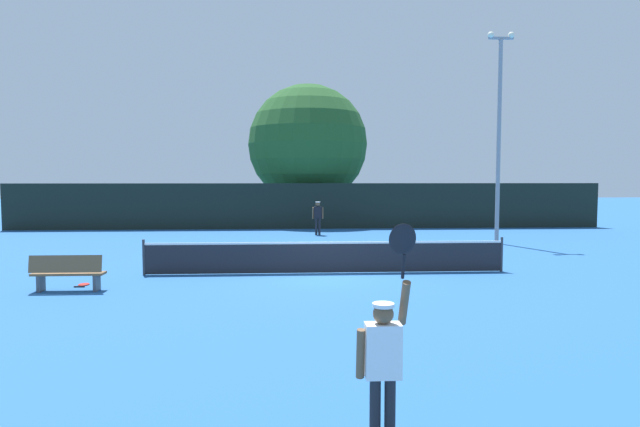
{
  "coord_description": "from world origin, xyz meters",
  "views": [
    {
      "loc": [
        -1.11,
        -16.11,
        2.9
      ],
      "look_at": [
        -0.04,
        2.58,
        1.65
      ],
      "focal_mm": 30.06,
      "sensor_mm": 36.0,
      "label": 1
    }
  ],
  "objects_px": {
    "light_pole": "(499,126)",
    "large_tree": "(308,144)",
    "parked_car_near": "(198,207)",
    "courtside_bench": "(68,273)",
    "spare_racket": "(83,284)",
    "player_receiving": "(318,214)",
    "player_serving": "(384,353)",
    "tennis_ball": "(410,268)"
  },
  "relations": [
    {
      "from": "player_receiving",
      "to": "light_pole",
      "type": "height_order",
      "value": "light_pole"
    },
    {
      "from": "player_receiving",
      "to": "large_tree",
      "type": "height_order",
      "value": "large_tree"
    },
    {
      "from": "large_tree",
      "to": "parked_car_near",
      "type": "bearing_deg",
      "value": 150.34
    },
    {
      "from": "spare_racket",
      "to": "player_serving",
      "type": "bearing_deg",
      "value": -54.26
    },
    {
      "from": "player_receiving",
      "to": "tennis_ball",
      "type": "relative_size",
      "value": 24.97
    },
    {
      "from": "player_receiving",
      "to": "spare_racket",
      "type": "bearing_deg",
      "value": 60.41
    },
    {
      "from": "courtside_bench",
      "to": "spare_racket",
      "type": "bearing_deg",
      "value": 83.93
    },
    {
      "from": "player_serving",
      "to": "player_receiving",
      "type": "bearing_deg",
      "value": 88.81
    },
    {
      "from": "spare_racket",
      "to": "tennis_ball",
      "type": "bearing_deg",
      "value": 12.34
    },
    {
      "from": "player_receiving",
      "to": "courtside_bench",
      "type": "relative_size",
      "value": 0.94
    },
    {
      "from": "spare_racket",
      "to": "large_tree",
      "type": "height_order",
      "value": "large_tree"
    },
    {
      "from": "player_receiving",
      "to": "parked_car_near",
      "type": "relative_size",
      "value": 0.4
    },
    {
      "from": "courtside_bench",
      "to": "tennis_ball",
      "type": "bearing_deg",
      "value": 16.71
    },
    {
      "from": "spare_racket",
      "to": "light_pole",
      "type": "distance_m",
      "value": 17.75
    },
    {
      "from": "player_receiving",
      "to": "large_tree",
      "type": "xyz_separation_m",
      "value": [
        -0.24,
        7.34,
        3.99
      ]
    },
    {
      "from": "player_receiving",
      "to": "courtside_bench",
      "type": "height_order",
      "value": "player_receiving"
    },
    {
      "from": "player_serving",
      "to": "spare_racket",
      "type": "height_order",
      "value": "player_serving"
    },
    {
      "from": "player_serving",
      "to": "courtside_bench",
      "type": "height_order",
      "value": "player_serving"
    },
    {
      "from": "spare_racket",
      "to": "player_receiving",
      "type": "bearing_deg",
      "value": 60.41
    },
    {
      "from": "spare_racket",
      "to": "light_pole",
      "type": "height_order",
      "value": "light_pole"
    },
    {
      "from": "player_receiving",
      "to": "tennis_ball",
      "type": "distance_m",
      "value": 10.63
    },
    {
      "from": "player_serving",
      "to": "player_receiving",
      "type": "xyz_separation_m",
      "value": [
        0.45,
        21.5,
        -0.0
      ]
    },
    {
      "from": "player_receiving",
      "to": "courtside_bench",
      "type": "xyz_separation_m",
      "value": [
        -7.1,
        -13.16,
        -0.56
      ]
    },
    {
      "from": "player_serving",
      "to": "tennis_ball",
      "type": "distance_m",
      "value": 11.59
    },
    {
      "from": "large_tree",
      "to": "parked_car_near",
      "type": "height_order",
      "value": "large_tree"
    },
    {
      "from": "spare_racket",
      "to": "large_tree",
      "type": "bearing_deg",
      "value": 71.02
    },
    {
      "from": "courtside_bench",
      "to": "large_tree",
      "type": "distance_m",
      "value": 22.09
    },
    {
      "from": "light_pole",
      "to": "spare_racket",
      "type": "bearing_deg",
      "value": -150.27
    },
    {
      "from": "player_serving",
      "to": "parked_car_near",
      "type": "bearing_deg",
      "value": 102.82
    },
    {
      "from": "tennis_ball",
      "to": "courtside_bench",
      "type": "relative_size",
      "value": 0.04
    },
    {
      "from": "courtside_bench",
      "to": "light_pole",
      "type": "distance_m",
      "value": 18.08
    },
    {
      "from": "light_pole",
      "to": "parked_car_near",
      "type": "bearing_deg",
      "value": 135.07
    },
    {
      "from": "light_pole",
      "to": "large_tree",
      "type": "bearing_deg",
      "value": 125.25
    },
    {
      "from": "player_serving",
      "to": "spare_racket",
      "type": "xyz_separation_m",
      "value": [
        -6.57,
        9.13,
        -1.03
      ]
    },
    {
      "from": "player_serving",
      "to": "light_pole",
      "type": "distance_m",
      "value": 19.8
    },
    {
      "from": "light_pole",
      "to": "courtside_bench",
      "type": "bearing_deg",
      "value": -148.15
    },
    {
      "from": "player_serving",
      "to": "player_receiving",
      "type": "distance_m",
      "value": 21.5
    },
    {
      "from": "player_serving",
      "to": "light_pole",
      "type": "relative_size",
      "value": 0.26
    },
    {
      "from": "light_pole",
      "to": "large_tree",
      "type": "relative_size",
      "value": 1.04
    },
    {
      "from": "player_serving",
      "to": "large_tree",
      "type": "relative_size",
      "value": 0.27
    },
    {
      "from": "large_tree",
      "to": "parked_car_near",
      "type": "relative_size",
      "value": 2.09
    },
    {
      "from": "player_receiving",
      "to": "spare_racket",
      "type": "relative_size",
      "value": 3.28
    }
  ]
}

